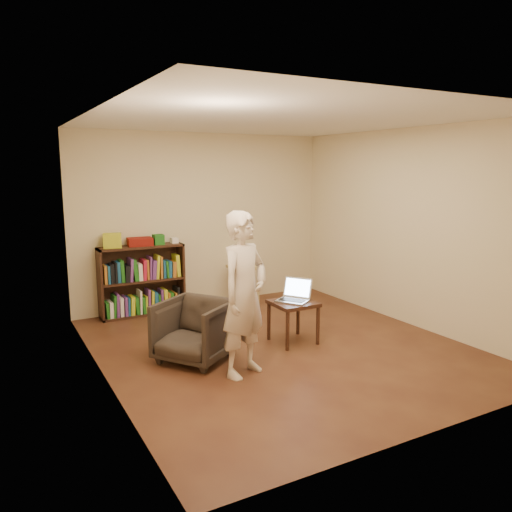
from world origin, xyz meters
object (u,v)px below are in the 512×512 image
side_table (293,308)px  bookshelf (142,284)px  armchair (195,331)px  stool (244,273)px  laptop (294,296)px  person (244,294)px

side_table → bookshelf: bearing=121.8°
armchair → side_table: size_ratio=1.46×
stool → laptop: (-0.24, -1.80, 0.08)m
bookshelf → laptop: (1.29, -2.00, 0.12)m
stool → armchair: 2.37m
bookshelf → laptop: 2.38m
armchair → side_table: (1.26, -0.03, 0.08)m
laptop → person: person is taller
side_table → armchair: bearing=178.8°
armchair → person: bearing=-7.7°
armchair → laptop: laptop is taller
stool → armchair: (-1.53, -1.80, -0.15)m
stool → laptop: laptop is taller
armchair → person: (0.31, -0.59, 0.50)m
armchair → person: 0.83m
bookshelf → armchair: bookshelf is taller
armchair → laptop: size_ratio=1.53×
stool → bookshelf: bearing=172.4°
person → stool: bearing=38.6°
side_table → laptop: (0.03, 0.03, 0.14)m
armchair → side_table: 1.26m
side_table → person: 1.18m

